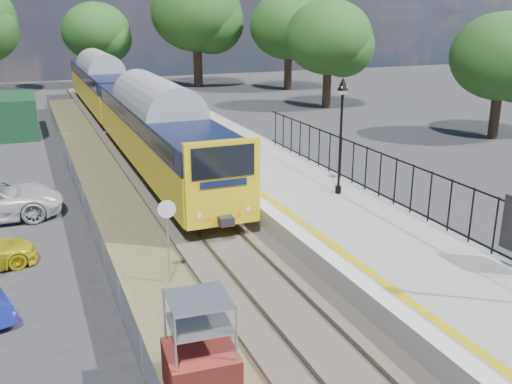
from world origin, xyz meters
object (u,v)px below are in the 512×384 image
train (122,100)px  speed_sign (167,228)px  brick_plinth (200,349)px  victorian_lamp_north (342,109)px

train → speed_sign: (-2.50, -22.68, -0.54)m
brick_plinth → victorian_lamp_north: bearing=46.5°
brick_plinth → speed_sign: bearing=83.2°
train → brick_plinth: 28.25m
speed_sign → victorian_lamp_north: bearing=33.3°
brick_plinth → speed_sign: (0.64, 5.37, 0.67)m
victorian_lamp_north → speed_sign: victorian_lamp_north is taller
victorian_lamp_north → speed_sign: size_ratio=1.72×
train → brick_plinth: train is taller
brick_plinth → speed_sign: 5.45m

